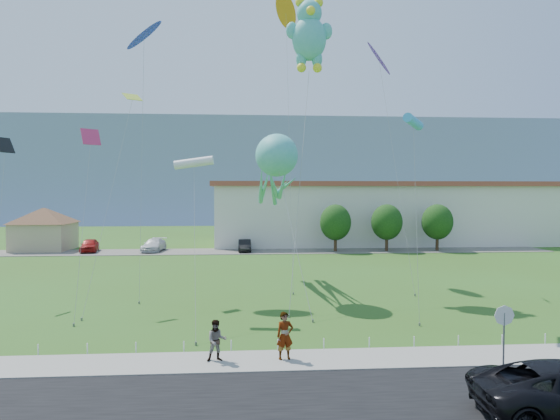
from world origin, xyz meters
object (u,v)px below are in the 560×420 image
object	(u,v)px
pedestrian_right	(217,340)
parked_car_red	(90,245)
pavilion	(44,225)
parked_car_white	(154,245)
pedestrian_left	(285,336)
warehouse	(438,212)
parked_car_black	(245,245)
teddy_bear_kite	(309,33)
stop_sign	(504,321)
octopus_kite	(275,169)

from	to	relation	value
pedestrian_right	parked_car_red	size ratio (longest dim) A/B	0.38
pavilion	parked_car_white	size ratio (longest dim) A/B	1.87
pedestrian_right	pedestrian_left	bearing A→B (deg)	-8.12
pavilion	parked_car_white	bearing A→B (deg)	-10.48
warehouse	parked_car_black	xyz separation A→B (m)	(-26.41, -9.20, -3.39)
pedestrian_left	teddy_bear_kite	xyz separation A→B (m)	(3.02, 15.85, 17.09)
pedestrian_right	warehouse	bearing A→B (deg)	50.82
pedestrian_left	parked_car_black	world-z (taller)	pedestrian_left
warehouse	stop_sign	bearing A→B (deg)	-108.90
pedestrian_right	teddy_bear_kite	distance (m)	24.12
parked_car_red	teddy_bear_kite	distance (m)	36.01
teddy_bear_kite	pavilion	bearing A→B (deg)	138.63
parked_car_white	teddy_bear_kite	world-z (taller)	teddy_bear_kite
parked_car_white	parked_car_black	xyz separation A→B (m)	(10.41, -0.76, -0.04)
pedestrian_right	parked_car_red	xyz separation A→B (m)	(-16.51, 38.26, -0.12)
parked_car_white	octopus_kite	xyz separation A→B (m)	(12.49, -24.43, 7.60)
parked_car_white	teddy_bear_kite	size ratio (longest dim) A/B	0.24
pavilion	stop_sign	bearing A→B (deg)	-51.56
warehouse	parked_car_black	distance (m)	28.17
parked_car_black	warehouse	bearing A→B (deg)	18.61
pavilion	pedestrian_left	bearing A→B (deg)	-58.24
stop_sign	pedestrian_left	xyz separation A→B (m)	(-8.31, 1.51, -0.82)
pavilion	parked_car_red	size ratio (longest dim) A/B	2.11
parked_car_black	parked_car_red	bearing A→B (deg)	177.03
pedestrian_left	parked_car_black	xyz separation A→B (m)	(-1.60, 37.50, -0.32)
pedestrian_right	parked_car_red	bearing A→B (deg)	104.67
parked_car_red	teddy_bear_kite	size ratio (longest dim) A/B	0.21
parked_car_white	parked_car_red	bearing A→B (deg)	-173.54
pedestrian_right	octopus_kite	distance (m)	16.05
pavilion	pedestrian_left	distance (m)	47.90
pedestrian_right	parked_car_black	distance (m)	37.54
pedestrian_left	parked_car_white	world-z (taller)	pedestrian_left
pedestrian_right	stop_sign	bearing A→B (deg)	-16.33
warehouse	teddy_bear_kite	world-z (taller)	teddy_bear_kite
pavilion	pedestrian_left	xyz separation A→B (m)	(25.19, -40.70, -1.97)
pedestrian_left	parked_car_black	distance (m)	37.53
warehouse	octopus_kite	world-z (taller)	octopus_kite
stop_sign	teddy_bear_kite	xyz separation A→B (m)	(-5.29, 17.36, 16.28)
stop_sign	parked_car_black	xyz separation A→B (m)	(-9.91, 39.01, -1.14)
pavilion	parked_car_black	distance (m)	23.92
parked_car_white	teddy_bear_kite	xyz separation A→B (m)	(15.03, -22.40, 17.37)
pavilion	parked_car_white	world-z (taller)	pavilion
octopus_kite	teddy_bear_kite	size ratio (longest dim) A/B	0.67
parked_car_red	pavilion	bearing A→B (deg)	148.88
stop_sign	octopus_kite	size ratio (longest dim) A/B	0.18
warehouse	pedestrian_left	world-z (taller)	warehouse
parked_car_white	teddy_bear_kite	distance (m)	32.09
parked_car_red	parked_car_black	distance (m)	17.65
parked_car_white	octopus_kite	distance (m)	28.47
pedestrian_left	parked_car_red	bearing A→B (deg)	105.39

